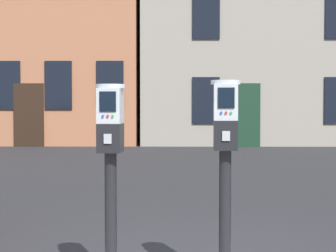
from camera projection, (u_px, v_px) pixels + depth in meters
The scene contains 2 objects.
parking_meter_near_kerb at pixel (111, 144), 4.07m from camera, with size 0.23×0.26×1.41m.
parking_meter_twin_adjacent at pixel (225, 141), 4.07m from camera, with size 0.23×0.26×1.44m.
Camera 1 is at (-0.32, -4.39, 1.40)m, focal length 59.15 mm.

